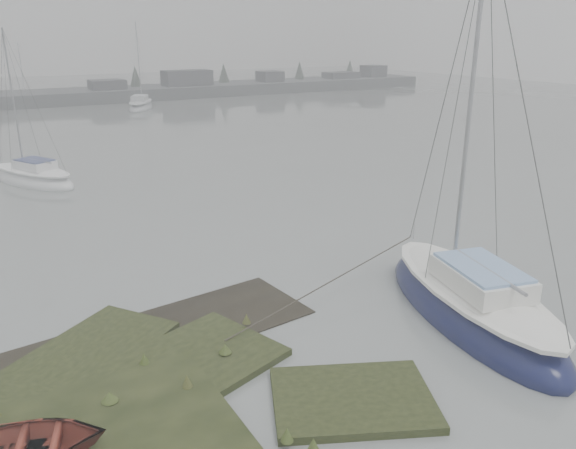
{
  "coord_description": "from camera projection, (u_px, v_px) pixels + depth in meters",
  "views": [
    {
      "loc": [
        -6.02,
        -8.81,
        7.76
      ],
      "look_at": [
        2.78,
        6.21,
        1.8
      ],
      "focal_mm": 35.0,
      "sensor_mm": 36.0,
      "label": 1
    }
  ],
  "objects": [
    {
      "name": "dinghy",
      "position": [
        29.0,
        444.0,
        10.43
      ],
      "size": [
        3.24,
        2.72,
        0.57
      ],
      "primitive_type": "imported",
      "rotation": [
        0.0,
        0.0,
        1.27
      ],
      "color": "maroon",
      "rests_on": "marsh_bank"
    },
    {
      "name": "sailboat_far_b",
      "position": [
        141.0,
        106.0,
        60.17
      ],
      "size": [
        5.05,
        7.06,
        9.57
      ],
      "rotation": [
        0.0,
        0.0,
        -0.47
      ],
      "color": "#AAAFB5",
      "rests_on": "ground"
    },
    {
      "name": "sailboat_main",
      "position": [
        471.0,
        306.0,
        16.04
      ],
      "size": [
        4.49,
        8.34,
        11.2
      ],
      "rotation": [
        0.0,
        0.0,
        -0.25
      ],
      "color": "#10153D",
      "rests_on": "ground"
    },
    {
      "name": "ground",
      "position": [
        70.0,
        157.0,
        37.07
      ],
      "size": [
        160.0,
        160.0,
        0.0
      ],
      "primitive_type": "plane",
      "color": "slate",
      "rests_on": "ground"
    },
    {
      "name": "far_shoreline",
      "position": [
        233.0,
        87.0,
        75.68
      ],
      "size": [
        60.0,
        8.0,
        4.15
      ],
      "color": "#4C4F51",
      "rests_on": "ground"
    },
    {
      "name": "sailboat_white",
      "position": [
        34.0,
        178.0,
        30.46
      ],
      "size": [
        4.65,
        6.37,
        8.66
      ],
      "rotation": [
        0.0,
        0.0,
        0.49
      ],
      "color": "white",
      "rests_on": "ground"
    },
    {
      "name": "sailboat_far_c",
      "position": [
        33.0,
        104.0,
        62.29
      ],
      "size": [
        5.43,
        3.67,
        7.32
      ],
      "rotation": [
        0.0,
        0.0,
        1.15
      ],
      "color": "#A6ABAF",
      "rests_on": "ground"
    }
  ]
}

